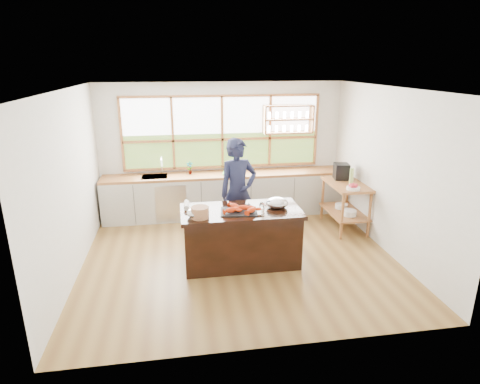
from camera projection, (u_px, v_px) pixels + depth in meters
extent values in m
plane|color=olive|center=(239.00, 256.00, 6.63)|extent=(5.00, 5.00, 0.00)
cube|color=silver|center=(222.00, 149.00, 8.33)|extent=(5.00, 0.02, 2.70)
cube|color=silver|center=(273.00, 238.00, 4.10)|extent=(5.00, 0.02, 2.70)
cube|color=silver|center=(70.00, 186.00, 5.84)|extent=(0.02, 4.50, 2.70)
cube|color=silver|center=(389.00, 172.00, 6.59)|extent=(0.02, 4.50, 2.70)
cube|color=silver|center=(239.00, 89.00, 5.80)|extent=(5.00, 4.50, 0.02)
cube|color=#AC5F36|center=(222.00, 132.00, 8.19)|extent=(4.05, 0.06, 1.50)
cube|color=white|center=(222.00, 115.00, 8.11)|extent=(3.98, 0.01, 0.75)
cube|color=#355E1B|center=(222.00, 150.00, 8.33)|extent=(3.98, 0.01, 0.70)
cube|color=#AC5F36|center=(289.00, 106.00, 8.13)|extent=(1.00, 0.28, 0.03)
cube|color=#AC5F36|center=(288.00, 119.00, 8.21)|extent=(1.00, 0.28, 0.03)
cube|color=#AC5F36|center=(288.00, 133.00, 8.30)|extent=(1.00, 0.28, 0.03)
cube|color=#AC5F36|center=(264.00, 120.00, 8.14)|extent=(0.03, 0.28, 0.55)
cube|color=#AC5F36|center=(311.00, 119.00, 8.29)|extent=(0.03, 0.28, 0.55)
cube|color=beige|center=(225.00, 196.00, 8.32)|extent=(4.90, 0.62, 0.85)
cube|color=silver|center=(171.00, 203.00, 7.86)|extent=(0.60, 0.01, 0.72)
cube|color=#A15D29|center=(224.00, 175.00, 8.18)|extent=(4.90, 0.62, 0.05)
cube|color=silver|center=(155.00, 180.00, 7.99)|extent=(0.50, 0.42, 0.16)
cube|color=#A15D29|center=(369.00, 214.00, 7.23)|extent=(0.04, 0.04, 0.90)
cube|color=#A15D29|center=(347.00, 197.00, 8.17)|extent=(0.04, 0.04, 0.90)
cube|color=#A15D29|center=(342.00, 216.00, 7.16)|extent=(0.04, 0.04, 0.90)
cube|color=#A15D29|center=(323.00, 198.00, 8.10)|extent=(0.04, 0.04, 0.90)
cube|color=#A15D29|center=(344.00, 212.00, 7.71)|extent=(0.62, 1.10, 0.03)
cube|color=#A15D29|center=(346.00, 184.00, 7.53)|extent=(0.62, 1.10, 0.05)
cylinder|color=white|center=(350.00, 213.00, 7.45)|extent=(0.24, 0.24, 0.11)
cylinder|color=white|center=(341.00, 206.00, 7.83)|extent=(0.24, 0.24, 0.09)
cube|color=black|center=(241.00, 238.00, 6.31)|extent=(1.77, 0.82, 0.84)
cube|color=black|center=(241.00, 212.00, 6.18)|extent=(1.85, 0.90, 0.06)
imported|color=#1A1D39|center=(238.00, 192.00, 6.86)|extent=(0.78, 0.63, 1.88)
imported|color=slate|center=(190.00, 168.00, 8.09)|extent=(0.15, 0.11, 0.26)
cube|color=#56C23F|center=(233.00, 173.00, 8.20)|extent=(0.45, 0.38, 0.01)
cube|color=black|center=(341.00, 171.00, 7.74)|extent=(0.31, 0.33, 0.31)
cylinder|color=#9CBD61|center=(352.00, 176.00, 7.41)|extent=(0.08, 0.08, 0.30)
cylinder|color=white|center=(353.00, 188.00, 7.14)|extent=(0.24, 0.24, 0.05)
sphere|color=red|center=(356.00, 185.00, 7.13)|extent=(0.07, 0.07, 0.07)
sphere|color=red|center=(353.00, 185.00, 7.17)|extent=(0.07, 0.07, 0.07)
sphere|color=red|center=(351.00, 185.00, 7.14)|extent=(0.07, 0.07, 0.07)
sphere|color=red|center=(352.00, 186.00, 7.09)|extent=(0.07, 0.07, 0.07)
sphere|color=red|center=(355.00, 186.00, 7.08)|extent=(0.07, 0.07, 0.07)
cube|color=black|center=(239.00, 212.00, 6.06)|extent=(0.60, 0.47, 0.02)
ellipsoid|color=#EB530C|center=(232.00, 210.00, 5.98)|extent=(0.23, 0.15, 0.08)
ellipsoid|color=#EB530C|center=(244.00, 208.00, 6.08)|extent=(0.23, 0.14, 0.08)
ellipsoid|color=#EB530C|center=(252.00, 210.00, 5.98)|extent=(0.21, 0.21, 0.08)
ellipsoid|color=#EB530C|center=(234.00, 206.00, 6.15)|extent=(0.18, 0.23, 0.08)
ellipsoid|color=silver|center=(197.00, 213.00, 5.87)|extent=(0.32, 0.32, 0.15)
ellipsoid|color=silver|center=(277.00, 203.00, 6.25)|extent=(0.34, 0.34, 0.17)
cylinder|color=white|center=(262.00, 216.00, 5.91)|extent=(0.06, 0.06, 0.01)
cylinder|color=white|center=(262.00, 212.00, 5.89)|extent=(0.01, 0.01, 0.13)
ellipsoid|color=white|center=(262.00, 205.00, 5.86)|extent=(0.08, 0.08, 0.10)
cylinder|color=#B1774F|center=(200.00, 213.00, 5.82)|extent=(0.26, 0.26, 0.17)
cylinder|color=white|center=(186.00, 205.00, 6.25)|extent=(0.09, 0.30, 0.08)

